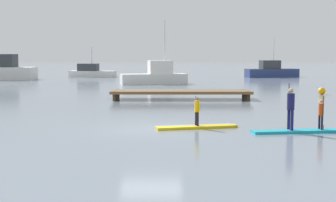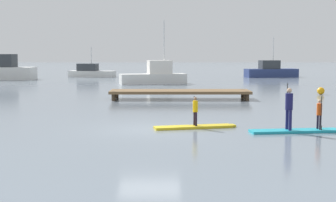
{
  "view_description": "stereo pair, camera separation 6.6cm",
  "coord_description": "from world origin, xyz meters",
  "px_view_note": "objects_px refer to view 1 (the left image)",
  "views": [
    {
      "loc": [
        0.69,
        -19.52,
        3.14
      ],
      "look_at": [
        0.73,
        2.25,
        0.92
      ],
      "focal_mm": 52.25,
      "sensor_mm": 36.0,
      "label": 1
    },
    {
      "loc": [
        0.75,
        -19.52,
        3.14
      ],
      "look_at": [
        0.73,
        2.25,
        0.92
      ],
      "focal_mm": 52.25,
      "sensor_mm": 36.0,
      "label": 2
    }
  ],
  "objects_px": {
    "paddler_child_solo": "(196,109)",
    "paddleboard_far": "(297,131)",
    "paddleboard_near": "(196,127)",
    "motor_boat_small_navy": "(270,71)",
    "paddler_child_front": "(320,113)",
    "mooring_buoy_near": "(321,91)",
    "fishing_boat_green_midground": "(155,76)",
    "trawler_grey_distant": "(90,72)",
    "paddler_adult": "(290,106)"
  },
  "relations": [
    {
      "from": "paddler_child_solo",
      "to": "paddleboard_far",
      "type": "xyz_separation_m",
      "value": [
        3.9,
        -1.04,
        -0.72
      ]
    },
    {
      "from": "mooring_buoy_near",
      "to": "trawler_grey_distant",
      "type": "bearing_deg",
      "value": 129.98
    },
    {
      "from": "paddleboard_far",
      "to": "fishing_boat_green_midground",
      "type": "distance_m",
      "value": 29.0
    },
    {
      "from": "paddler_child_front",
      "to": "paddler_adult",
      "type": "bearing_deg",
      "value": -173.57
    },
    {
      "from": "paddleboard_near",
      "to": "paddleboard_far",
      "type": "bearing_deg",
      "value": -14.7
    },
    {
      "from": "paddler_child_solo",
      "to": "motor_boat_small_navy",
      "type": "relative_size",
      "value": 0.18
    },
    {
      "from": "paddleboard_far",
      "to": "paddler_adult",
      "type": "distance_m",
      "value": 1.04
    },
    {
      "from": "paddler_child_solo",
      "to": "fishing_boat_green_midground",
      "type": "relative_size",
      "value": 0.18
    },
    {
      "from": "paddler_child_solo",
      "to": "paddler_adult",
      "type": "height_order",
      "value": "paddler_adult"
    },
    {
      "from": "paddleboard_far",
      "to": "paddler_adult",
      "type": "bearing_deg",
      "value": -173.85
    },
    {
      "from": "motor_boat_small_navy",
      "to": "mooring_buoy_near",
      "type": "distance_m",
      "value": 24.0
    },
    {
      "from": "paddleboard_near",
      "to": "paddler_child_solo",
      "type": "bearing_deg",
      "value": 71.77
    },
    {
      "from": "paddler_adult",
      "to": "mooring_buoy_near",
      "type": "xyz_separation_m",
      "value": [
        6.44,
        16.61,
        -0.77
      ]
    },
    {
      "from": "fishing_boat_green_midground",
      "to": "motor_boat_small_navy",
      "type": "distance_m",
      "value": 18.41
    },
    {
      "from": "trawler_grey_distant",
      "to": "paddleboard_far",
      "type": "bearing_deg",
      "value": -70.59
    },
    {
      "from": "paddleboard_near",
      "to": "paddleboard_far",
      "type": "height_order",
      "value": "same"
    },
    {
      "from": "trawler_grey_distant",
      "to": "mooring_buoy_near",
      "type": "height_order",
      "value": "trawler_grey_distant"
    },
    {
      "from": "paddleboard_near",
      "to": "motor_boat_small_navy",
      "type": "distance_m",
      "value": 41.11
    },
    {
      "from": "paddler_child_front",
      "to": "fishing_boat_green_midground",
      "type": "xyz_separation_m",
      "value": [
        -7.18,
        28.2,
        0.05
      ]
    },
    {
      "from": "paddleboard_far",
      "to": "paddler_child_front",
      "type": "relative_size",
      "value": 2.86
    },
    {
      "from": "paddler_child_solo",
      "to": "motor_boat_small_navy",
      "type": "distance_m",
      "value": 41.09
    },
    {
      "from": "paddleboard_far",
      "to": "fishing_boat_green_midground",
      "type": "height_order",
      "value": "fishing_boat_green_midground"
    },
    {
      "from": "paddleboard_near",
      "to": "paddler_child_front",
      "type": "relative_size",
      "value": 2.62
    },
    {
      "from": "motor_boat_small_navy",
      "to": "trawler_grey_distant",
      "type": "xyz_separation_m",
      "value": [
        -21.96,
        0.6,
        -0.12
      ]
    },
    {
      "from": "paddleboard_near",
      "to": "paddler_child_front",
      "type": "bearing_deg",
      "value": -10.88
    },
    {
      "from": "paddler_child_front",
      "to": "motor_boat_small_navy",
      "type": "relative_size",
      "value": 0.2
    },
    {
      "from": "paddleboard_far",
      "to": "paddler_adult",
      "type": "xyz_separation_m",
      "value": [
        -0.34,
        -0.04,
        0.99
      ]
    },
    {
      "from": "paddleboard_far",
      "to": "motor_boat_small_navy",
      "type": "height_order",
      "value": "motor_boat_small_navy"
    },
    {
      "from": "paddler_adult",
      "to": "trawler_grey_distant",
      "type": "height_order",
      "value": "trawler_grey_distant"
    },
    {
      "from": "mooring_buoy_near",
      "to": "paddler_child_solo",
      "type": "bearing_deg",
      "value": -122.77
    },
    {
      "from": "paddler_child_solo",
      "to": "trawler_grey_distant",
      "type": "relative_size",
      "value": 0.21
    },
    {
      "from": "paddler_child_solo",
      "to": "mooring_buoy_near",
      "type": "relative_size",
      "value": 2.23
    },
    {
      "from": "paddler_child_solo",
      "to": "motor_boat_small_navy",
      "type": "bearing_deg",
      "value": 73.93
    },
    {
      "from": "paddleboard_near",
      "to": "paddler_child_solo",
      "type": "distance_m",
      "value": 0.72
    },
    {
      "from": "paddler_child_front",
      "to": "trawler_grey_distant",
      "type": "distance_m",
      "value": 43.81
    },
    {
      "from": "mooring_buoy_near",
      "to": "paddleboard_far",
      "type": "bearing_deg",
      "value": -110.21
    },
    {
      "from": "trawler_grey_distant",
      "to": "mooring_buoy_near",
      "type": "relative_size",
      "value": 10.81
    },
    {
      "from": "paddler_adult",
      "to": "mooring_buoy_near",
      "type": "bearing_deg",
      "value": 68.82
    },
    {
      "from": "paddler_adult",
      "to": "paddler_child_solo",
      "type": "bearing_deg",
      "value": 163.25
    },
    {
      "from": "paddleboard_near",
      "to": "paddler_child_front",
      "type": "xyz_separation_m",
      "value": [
        4.8,
        -0.92,
        0.71
      ]
    },
    {
      "from": "paddler_child_front",
      "to": "mooring_buoy_near",
      "type": "relative_size",
      "value": 2.44
    },
    {
      "from": "paddleboard_far",
      "to": "mooring_buoy_near",
      "type": "distance_m",
      "value": 17.66
    },
    {
      "from": "paddleboard_near",
      "to": "mooring_buoy_near",
      "type": "height_order",
      "value": "mooring_buoy_near"
    },
    {
      "from": "paddleboard_near",
      "to": "mooring_buoy_near",
      "type": "xyz_separation_m",
      "value": [
        10.01,
        15.55,
        0.22
      ]
    },
    {
      "from": "fishing_boat_green_midground",
      "to": "paddler_child_solo",
      "type": "bearing_deg",
      "value": -84.99
    },
    {
      "from": "paddleboard_far",
      "to": "paddler_child_front",
      "type": "height_order",
      "value": "paddler_child_front"
    },
    {
      "from": "paddler_child_front",
      "to": "motor_boat_small_navy",
      "type": "distance_m",
      "value": 40.95
    },
    {
      "from": "motor_boat_small_navy",
      "to": "mooring_buoy_near",
      "type": "height_order",
      "value": "motor_boat_small_navy"
    },
    {
      "from": "paddleboard_far",
      "to": "mooring_buoy_near",
      "type": "bearing_deg",
      "value": 69.79
    },
    {
      "from": "paddler_child_solo",
      "to": "paddler_child_front",
      "type": "distance_m",
      "value": 4.89
    }
  ]
}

